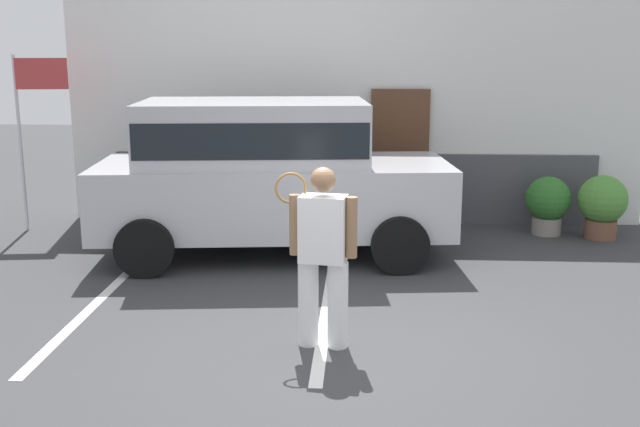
# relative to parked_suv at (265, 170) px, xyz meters

# --- Properties ---
(ground_plane) EXTENTS (40.00, 40.00, 0.00)m
(ground_plane) POSITION_rel_parked_suv_xyz_m (1.13, -3.38, -1.15)
(ground_plane) COLOR #38383A
(parking_stripe_0) EXTENTS (0.12, 4.40, 0.01)m
(parking_stripe_0) POSITION_rel_parked_suv_xyz_m (-1.61, -1.88, -1.14)
(parking_stripe_0) COLOR silver
(parking_stripe_0) RESTS_ON ground_plane
(parking_stripe_1) EXTENTS (0.12, 4.40, 0.01)m
(parking_stripe_1) POSITION_rel_parked_suv_xyz_m (0.91, -1.88, -1.14)
(parking_stripe_1) COLOR silver
(parking_stripe_1) RESTS_ON ground_plane
(house_frontage) EXTENTS (8.96, 0.40, 3.48)m
(house_frontage) POSITION_rel_parked_suv_xyz_m (1.14, 2.14, 0.49)
(house_frontage) COLOR white
(house_frontage) RESTS_ON ground_plane
(parked_suv) EXTENTS (4.77, 2.53, 2.05)m
(parked_suv) POSITION_rel_parked_suv_xyz_m (0.00, 0.00, 0.00)
(parked_suv) COLOR #B7B7BC
(parked_suv) RESTS_ON ground_plane
(tennis_player_man) EXTENTS (0.76, 0.32, 1.69)m
(tennis_player_man) POSITION_rel_parked_suv_xyz_m (0.92, -3.15, -0.26)
(tennis_player_man) COLOR white
(tennis_player_man) RESTS_ON ground_plane
(potted_plant_by_porch) EXTENTS (0.66, 0.66, 0.87)m
(potted_plant_by_porch) POSITION_rel_parked_suv_xyz_m (4.02, 1.34, -0.66)
(potted_plant_by_porch) COLOR gray
(potted_plant_by_porch) RESTS_ON ground_plane
(potted_plant_secondary) EXTENTS (0.70, 0.70, 0.93)m
(potted_plant_secondary) POSITION_rel_parked_suv_xyz_m (4.75, 1.14, -0.63)
(potted_plant_secondary) COLOR brown
(potted_plant_secondary) RESTS_ON ground_plane
(flag_pole) EXTENTS (0.80, 0.12, 2.62)m
(flag_pole) POSITION_rel_parked_suv_xyz_m (-3.60, 1.13, 0.69)
(flag_pole) COLOR silver
(flag_pole) RESTS_ON ground_plane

